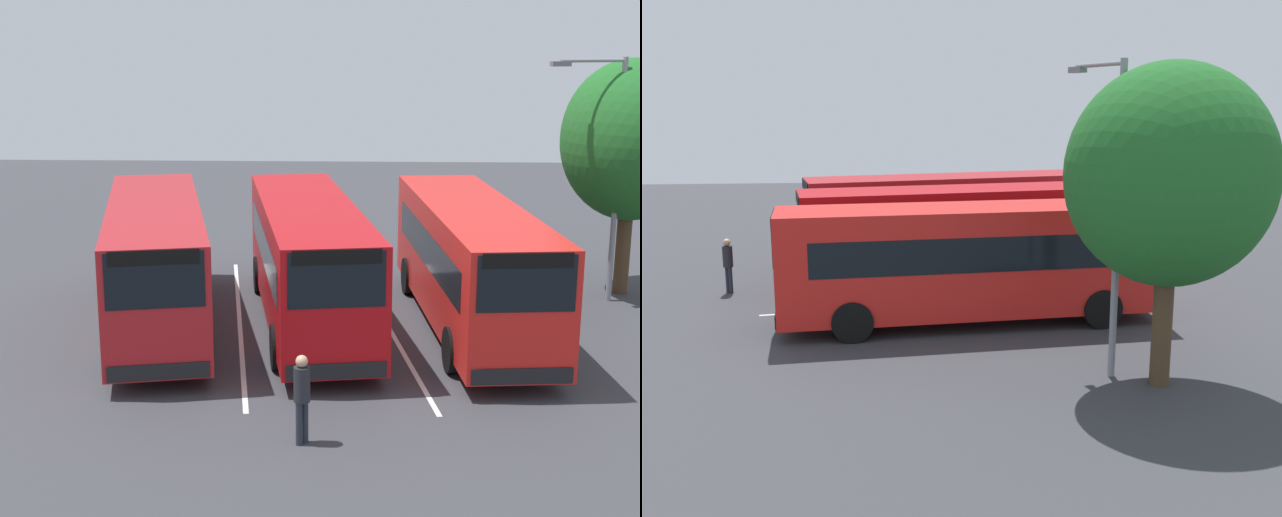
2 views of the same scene
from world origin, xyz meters
The scene contains 9 objects.
ground_plane centered at (0.00, 0.00, 0.00)m, with size 65.49×65.49×0.00m, color #38383D.
bus_far_left centered at (0.44, -4.17, 1.84)m, with size 10.95×4.56×3.32m.
bus_center_left centered at (0.20, -0.10, 1.84)m, with size 10.93×4.11×3.32m.
bus_center_right centered at (0.30, 4.21, 1.84)m, with size 10.88×3.42×3.32m.
pedestrian centered at (7.82, 0.16, 1.07)m, with size 0.45×0.45×1.80m.
street_lamp centered at (-2.40, 8.40, 4.08)m, with size 0.80×2.28×7.06m.
depot_tree centered at (-3.39, 9.21, 4.62)m, with size 4.52×4.07×7.02m.
lane_stripe_outer_left centered at (0.00, -2.01, 0.00)m, with size 12.97×0.12×0.01m, color silver.
lane_stripe_inner_left centered at (0.00, 2.01, 0.00)m, with size 12.97×0.12×0.01m, color silver.
Camera 2 is at (2.39, 24.70, 6.24)m, focal length 42.58 mm.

